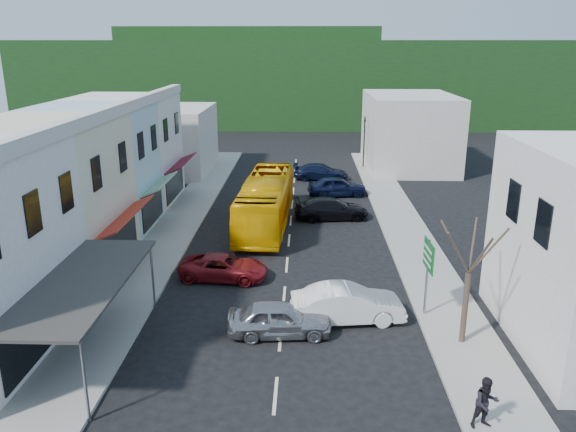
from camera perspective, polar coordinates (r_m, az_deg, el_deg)
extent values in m
plane|color=black|center=(27.46, -0.40, -8.13)|extent=(120.00, 120.00, 0.00)
cube|color=gray|center=(37.66, -11.29, -1.17)|extent=(3.00, 52.00, 0.15)
cube|color=gray|center=(37.27, 11.80, -1.40)|extent=(3.00, 52.00, 0.15)
cube|color=#580F1C|center=(23.14, -22.37, -6.26)|extent=(1.30, 7.65, 0.08)
cube|color=beige|center=(31.84, -23.30, 1.70)|extent=(7.00, 8.00, 8.00)
cube|color=#A92918|center=(30.59, -16.11, 0.00)|extent=(1.30, 6.80, 0.08)
cube|color=#9BBFCD|center=(38.10, -19.01, 4.55)|extent=(7.00, 6.00, 8.00)
cube|color=#195926|center=(37.06, -12.91, 3.21)|extent=(1.30, 5.10, 0.08)
cube|color=beige|center=(44.11, -16.11, 6.45)|extent=(7.00, 7.00, 8.00)
cube|color=#580F1C|center=(43.22, -10.80, 5.32)|extent=(1.30, 5.95, 0.08)
cube|color=#B7B2A8|center=(54.10, -12.20, 7.55)|extent=(8.00, 10.00, 6.00)
cube|color=#B7B2A8|center=(56.30, 12.18, 8.44)|extent=(8.00, 12.00, 7.00)
cube|color=black|center=(88.97, 1.21, 13.55)|extent=(80.00, 24.00, 12.00)
cube|color=black|center=(95.22, -3.75, 16.17)|extent=(40.00, 16.00, 8.00)
imported|color=#F6B203|center=(37.24, -2.25, 1.32)|extent=(3.03, 11.70, 3.10)
imported|color=#A09FA4|center=(23.79, -0.87, -10.48)|extent=(4.51, 2.10, 1.40)
imported|color=white|center=(25.01, 6.07, -9.12)|extent=(4.58, 2.31, 1.40)
imported|color=maroon|center=(29.27, -6.56, -5.09)|extent=(4.76, 2.33, 1.40)
imported|color=black|center=(38.96, 4.45, 0.70)|extent=(4.69, 2.39, 1.40)
imported|color=black|center=(44.86, 5.01, 2.91)|extent=(4.60, 2.36, 1.40)
imported|color=black|center=(50.17, 3.36, 4.49)|extent=(4.59, 2.08, 1.40)
imported|color=black|center=(30.30, -16.08, -4.27)|extent=(0.44, 0.63, 1.70)
imported|color=black|center=(19.44, 19.48, -17.52)|extent=(0.78, 0.58, 1.70)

